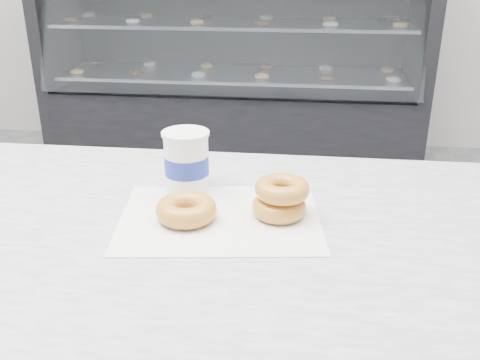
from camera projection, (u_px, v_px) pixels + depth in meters
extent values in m
cube|color=silver|center=(24.00, 233.00, 0.91)|extent=(3.06, 0.76, 0.04)
cube|color=black|center=(234.00, 123.00, 3.62)|extent=(2.40, 0.70, 0.50)
cube|color=black|center=(239.00, 22.00, 3.67)|extent=(2.40, 0.06, 0.75)
cube|color=black|center=(58.00, 25.00, 3.50)|extent=(0.08, 0.70, 0.75)
cube|color=black|center=(422.00, 31.00, 3.25)|extent=(0.08, 0.70, 0.75)
cube|color=white|center=(226.00, 35.00, 3.09)|extent=(2.28, 0.16, 0.70)
cube|color=silver|center=(233.00, 74.00, 3.49)|extent=(2.20, 0.55, 0.02)
cube|color=silver|center=(233.00, 24.00, 3.37)|extent=(2.20, 0.55, 0.02)
cube|color=silver|center=(220.00, 218.00, 0.92)|extent=(0.37, 0.30, 0.00)
torus|color=gold|center=(186.00, 210.00, 0.90)|extent=(0.11, 0.11, 0.04)
torus|color=gold|center=(279.00, 207.00, 0.92)|extent=(0.09, 0.09, 0.03)
torus|color=gold|center=(282.00, 189.00, 0.91)|extent=(0.13, 0.13, 0.03)
cylinder|color=white|center=(187.00, 162.00, 1.00)|extent=(0.10, 0.10, 0.12)
cylinder|color=white|center=(185.00, 133.00, 0.98)|extent=(0.09, 0.09, 0.01)
cylinder|color=#1B2D97|center=(187.00, 164.00, 1.00)|extent=(0.10, 0.10, 0.04)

